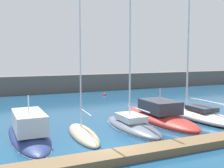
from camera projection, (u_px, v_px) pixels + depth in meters
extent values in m
plane|color=navy|center=(108.00, 151.00, 17.01)|extent=(120.00, 120.00, 0.00)
cube|color=brown|center=(121.00, 156.00, 15.51)|extent=(27.54, 1.59, 0.46)
cube|color=#5B5651|center=(29.00, 84.00, 44.34)|extent=(108.00, 3.59, 2.70)
ellipsoid|color=navy|center=(29.00, 136.00, 19.92)|extent=(2.79, 9.70, 1.00)
ellipsoid|color=silver|center=(29.00, 137.00, 19.93)|extent=(2.81, 9.79, 0.12)
cube|color=silver|center=(29.00, 122.00, 19.43)|extent=(2.02, 4.20, 1.31)
cube|color=black|center=(25.00, 114.00, 21.13)|extent=(1.78, 1.07, 0.73)
cylinder|color=silver|center=(28.00, 104.00, 19.31)|extent=(0.08, 0.08, 1.18)
ellipsoid|color=beige|center=(83.00, 135.00, 20.10)|extent=(2.07, 6.19, 1.00)
ellipsoid|color=black|center=(83.00, 136.00, 20.10)|extent=(2.09, 6.26, 0.12)
cylinder|color=silver|center=(80.00, 49.00, 20.07)|extent=(0.10, 0.10, 11.32)
cylinder|color=silver|center=(86.00, 112.00, 19.20)|extent=(0.27, 2.52, 0.07)
ellipsoid|color=slate|center=(132.00, 126.00, 22.32)|extent=(2.64, 7.75, 0.88)
ellipsoid|color=silver|center=(132.00, 128.00, 22.34)|extent=(2.67, 7.83, 0.12)
cylinder|color=silver|center=(130.00, 51.00, 22.15)|extent=(0.13, 0.13, 11.01)
cylinder|color=silver|center=(138.00, 109.00, 21.25)|extent=(0.15, 3.26, 0.09)
cube|color=silver|center=(131.00, 117.00, 22.45)|extent=(1.73, 2.64, 0.49)
ellipsoid|color=#B72D28|center=(159.00, 118.00, 25.04)|extent=(3.47, 10.43, 1.09)
ellipsoid|color=silver|center=(159.00, 120.00, 25.06)|extent=(3.50, 10.54, 0.12)
cube|color=#333842|center=(160.00, 106.00, 24.88)|extent=(2.57, 3.68, 1.08)
cube|color=black|center=(151.00, 102.00, 26.30)|extent=(2.25, 0.96, 0.60)
cylinder|color=silver|center=(160.00, 94.00, 24.78)|extent=(0.08, 0.08, 1.06)
ellipsoid|color=silver|center=(196.00, 115.00, 26.26)|extent=(3.32, 10.29, 1.05)
ellipsoid|color=black|center=(196.00, 117.00, 26.29)|extent=(3.35, 10.39, 0.12)
cylinder|color=silver|center=(189.00, 3.00, 26.49)|extent=(0.17, 0.17, 19.90)
cylinder|color=silver|center=(207.00, 101.00, 24.89)|extent=(0.22, 4.33, 0.12)
cube|color=#333842|center=(201.00, 108.00, 25.52)|extent=(1.83, 2.63, 0.40)
sphere|color=red|center=(105.00, 95.00, 41.54)|extent=(0.60, 0.60, 0.60)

